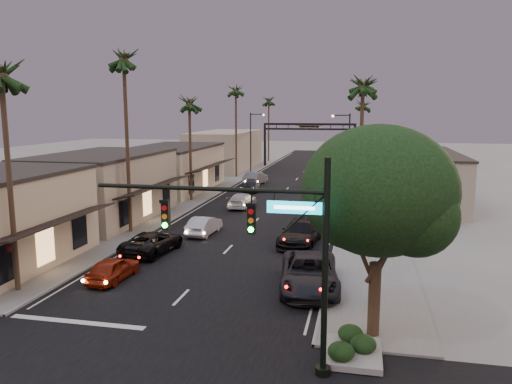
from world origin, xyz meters
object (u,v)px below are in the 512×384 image
at_px(oncoming_red, 113,269).
at_px(oncoming_pickup, 152,242).
at_px(arch, 309,134).
at_px(streetlight_left, 252,138).
at_px(palm_lb, 123,54).
at_px(palm_far, 269,99).
at_px(traffic_signal, 271,234).
at_px(corner_tree, 380,196).
at_px(palm_la, 0,66).
at_px(curbside_black, 301,232).
at_px(oncoming_silver, 204,225).
at_px(palm_ld, 236,88).
at_px(palm_rb, 364,82).
at_px(streetlight_right, 347,146).
at_px(curbside_near, 309,273).
at_px(palm_rc, 363,103).
at_px(palm_ra, 363,80).
at_px(palm_lc, 189,99).

height_order(oncoming_red, oncoming_pickup, oncoming_pickup).
height_order(arch, streetlight_left, streetlight_left).
bearing_deg(palm_lb, palm_far, 89.69).
height_order(traffic_signal, corner_tree, corner_tree).
distance_m(streetlight_left, palm_far, 20.96).
distance_m(palm_la, curbside_black, 21.02).
relative_size(palm_lb, oncoming_pickup, 2.87).
bearing_deg(oncoming_silver, palm_ld, -76.36).
xyz_separation_m(palm_la, palm_rb, (17.20, 35.00, 0.97)).
relative_size(streetlight_left, palm_rb, 0.63).
bearing_deg(traffic_signal, streetlight_right, 88.28).
relative_size(streetlight_right, curbside_near, 1.40).
height_order(traffic_signal, oncoming_pickup, traffic_signal).
relative_size(streetlight_left, palm_lb, 0.59).
distance_m(corner_tree, oncoming_silver, 20.32).
height_order(palm_rb, palm_rc, palm_rb).
bearing_deg(curbside_near, oncoming_red, 177.69).
distance_m(traffic_signal, corner_tree, 5.20).
bearing_deg(palm_far, palm_rb, -63.57).
xyz_separation_m(arch, curbside_black, (4.65, -48.58, -4.68)).
bearing_deg(palm_ra, oncoming_silver, -173.45).
xyz_separation_m(streetlight_right, palm_ld, (-15.52, 10.00, 7.09)).
distance_m(palm_rb, palm_rc, 20.09).
xyz_separation_m(corner_tree, oncoming_red, (-14.08, 4.23, -5.31)).
xyz_separation_m(palm_far, oncoming_silver, (5.41, -55.32, -10.74)).
bearing_deg(palm_far, palm_rc, -39.64).
bearing_deg(curbside_near, arch, 89.16).
bearing_deg(streetlight_right, palm_lb, -124.01).
height_order(palm_lc, palm_far, palm_far).
relative_size(corner_tree, oncoming_silver, 2.06).
xyz_separation_m(streetlight_right, oncoming_pickup, (-11.59, -27.82, -4.59)).
relative_size(streetlight_right, streetlight_left, 1.00).
relative_size(corner_tree, curbside_black, 1.50).
height_order(streetlight_right, streetlight_left, same).
relative_size(corner_tree, curbside_near, 1.36).
xyz_separation_m(curbside_near, curbside_black, (-1.55, 8.85, -0.04)).
bearing_deg(streetlight_left, curbside_near, -73.89).
xyz_separation_m(corner_tree, arch, (-9.48, 62.55, -0.45)).
bearing_deg(palm_ld, curbside_black, -68.48).
distance_m(arch, oncoming_silver, 47.65).
distance_m(palm_rc, curbside_near, 52.37).
xyz_separation_m(palm_ra, curbside_near, (-2.40, -11.43, -10.55)).
xyz_separation_m(palm_ra, palm_rc, (0.00, 40.00, -0.97)).
bearing_deg(oncoming_pickup, palm_rb, -109.77).
xyz_separation_m(oncoming_red, curbside_near, (10.80, 0.89, 0.23)).
relative_size(palm_ra, oncoming_red, 3.37).
distance_m(palm_rb, oncoming_red, 36.84).
height_order(streetlight_left, palm_rc, palm_rc).
distance_m(streetlight_right, palm_far, 36.85).
bearing_deg(palm_lb, palm_ra, 6.63).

